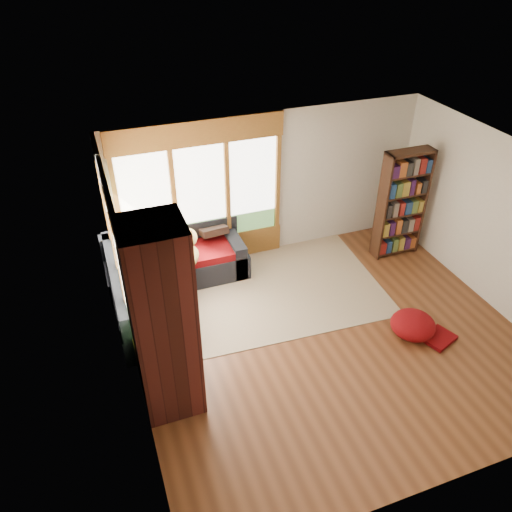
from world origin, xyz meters
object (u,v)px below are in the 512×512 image
object	(u,v)px
bookshelf	(402,204)
pouf	(413,324)
sectional_sofa	(172,282)
dog_brindle	(160,275)
dog_tan	(183,254)
area_rug	(280,287)
brick_chimney	(163,323)

from	to	relation	value
bookshelf	pouf	distance (m)	2.36
sectional_sofa	dog_brindle	xyz separation A→B (m)	(-0.22, -0.40, 0.47)
bookshelf	dog_tan	distance (m)	3.88
area_rug	bookshelf	distance (m)	2.59
brick_chimney	pouf	bearing A→B (deg)	-0.26
sectional_sofa	bookshelf	world-z (taller)	bookshelf
sectional_sofa	dog_brindle	world-z (taller)	dog_brindle
bookshelf	dog_brindle	xyz separation A→B (m)	(-4.32, -0.33, -0.21)
brick_chimney	area_rug	world-z (taller)	brick_chimney
sectional_sofa	area_rug	bearing A→B (deg)	-7.75
bookshelf	dog_brindle	size ratio (longest dim) A/B	2.19
pouf	brick_chimney	bearing A→B (deg)	179.74
dog_brindle	area_rug	bearing A→B (deg)	-84.79
brick_chimney	pouf	world-z (taller)	brick_chimney
sectional_sofa	bookshelf	size ratio (longest dim) A/B	1.11
dog_tan	dog_brindle	size ratio (longest dim) A/B	1.03
sectional_sofa	dog_brindle	bearing A→B (deg)	-115.28
pouf	dog_tan	xyz separation A→B (m)	(-2.89, 2.12, 0.58)
pouf	dog_tan	bearing A→B (deg)	143.79
sectional_sofa	bookshelf	xyz separation A→B (m)	(4.09, -0.07, 0.69)
sectional_sofa	pouf	bearing A→B (deg)	-29.52
area_rug	pouf	world-z (taller)	pouf
brick_chimney	bookshelf	size ratio (longest dim) A/B	1.32
brick_chimney	bookshelf	bearing A→B (deg)	23.50
brick_chimney	sectional_sofa	bearing A→B (deg)	77.71
bookshelf	dog_tan	size ratio (longest dim) A/B	2.12
sectional_sofa	pouf	xyz separation A→B (m)	(3.12, -2.06, -0.12)
dog_brindle	pouf	bearing A→B (deg)	-112.59
area_rug	bookshelf	xyz separation A→B (m)	(2.38, 0.28, 0.98)
sectional_sofa	dog_tan	xyz separation A→B (m)	(0.22, 0.06, 0.46)
bookshelf	dog_brindle	world-z (taller)	bookshelf
brick_chimney	dog_tan	world-z (taller)	brick_chimney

